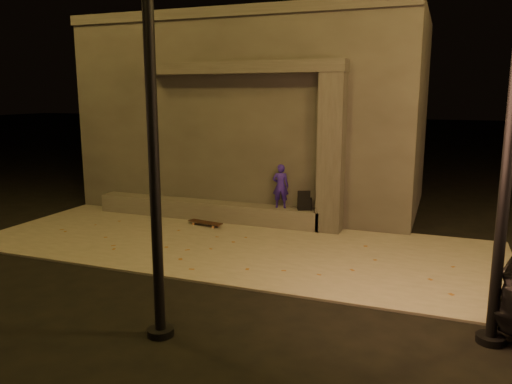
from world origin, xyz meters
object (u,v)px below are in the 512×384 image
at_px(backpack, 305,203).
at_px(skateboarder, 281,186).
at_px(skateboard, 205,223).
at_px(column, 331,154).

bearing_deg(backpack, skateboarder, 159.06).
distance_m(backpack, skateboard, 2.44).
xyz_separation_m(skateboarder, skateboard, (-1.69, -0.65, -0.90)).
bearing_deg(backpack, column, -20.94).
xyz_separation_m(column, skateboard, (-2.90, -0.65, -1.72)).
xyz_separation_m(backpack, skateboard, (-2.30, -0.65, -0.53)).
bearing_deg(skateboarder, backpack, 167.68).
relative_size(column, skateboard, 3.92).
bearing_deg(column, skateboarder, 180.00).
relative_size(skateboarder, skateboard, 1.15).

